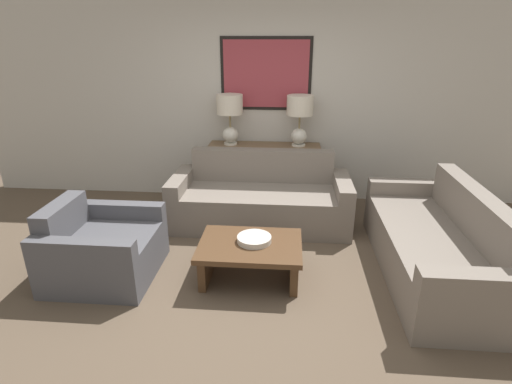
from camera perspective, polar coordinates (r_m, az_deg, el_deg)
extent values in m
plane|color=brown|center=(3.77, -0.96, -13.54)|extent=(20.00, 20.00, 0.00)
cube|color=beige|center=(5.48, 1.43, 12.64)|extent=(8.00, 0.10, 2.65)
cube|color=black|center=(5.38, 1.43, 16.50)|extent=(1.18, 0.01, 0.92)
cube|color=#9E3842|center=(5.38, 1.42, 16.49)|extent=(1.10, 0.02, 0.84)
cube|color=brown|center=(5.43, 1.16, 2.57)|extent=(1.48, 0.40, 0.81)
cylinder|color=silver|center=(5.36, -3.65, 6.95)|extent=(0.17, 0.17, 0.02)
sphere|color=silver|center=(5.33, -3.68, 8.15)|extent=(0.21, 0.21, 0.21)
cylinder|color=#8C7A51|center=(5.29, -3.73, 10.15)|extent=(0.02, 0.02, 0.17)
cylinder|color=beige|center=(5.25, -3.79, 12.41)|extent=(0.34, 0.34, 0.25)
cylinder|color=silver|center=(5.30, 6.09, 6.73)|extent=(0.17, 0.17, 0.02)
sphere|color=silver|center=(5.28, 6.14, 7.94)|extent=(0.21, 0.21, 0.21)
cylinder|color=#8C7A51|center=(5.24, 6.22, 9.95)|extent=(0.02, 0.02, 0.17)
cylinder|color=beige|center=(5.20, 6.32, 12.23)|extent=(0.34, 0.34, 0.25)
cube|color=slate|center=(4.76, 0.53, -2.59)|extent=(1.76, 0.69, 0.45)
cube|color=slate|center=(5.09, 0.91, 1.47)|extent=(1.76, 0.18, 0.85)
cube|color=slate|center=(4.97, -10.59, -0.91)|extent=(0.18, 0.87, 0.61)
cube|color=slate|center=(4.84, 12.11, -1.62)|extent=(0.18, 0.87, 0.61)
cube|color=slate|center=(4.19, 22.42, -7.86)|extent=(0.69, 1.76, 0.45)
cube|color=slate|center=(4.26, 28.42, -5.36)|extent=(0.18, 1.76, 0.85)
cube|color=slate|center=(5.02, 20.46, -1.72)|extent=(0.87, 0.18, 0.61)
cube|color=slate|center=(3.42, 28.75, -14.43)|extent=(0.87, 0.18, 0.61)
cube|color=#4C331E|center=(3.72, -0.84, -7.67)|extent=(0.95, 0.69, 0.05)
cube|color=#4C331E|center=(3.87, -6.96, -9.78)|extent=(0.07, 0.55, 0.32)
cube|color=#4C331E|center=(3.80, 5.44, -10.34)|extent=(0.07, 0.55, 0.32)
cylinder|color=beige|center=(3.73, -0.25, -6.73)|extent=(0.32, 0.32, 0.05)
cube|color=#4C4C51|center=(4.08, -19.48, -8.49)|extent=(0.76, 0.67, 0.42)
cube|color=#4C4C51|center=(4.22, -25.59, -6.02)|extent=(0.18, 0.67, 0.73)
cube|color=#4C4C51|center=(3.77, -23.33, -10.26)|extent=(0.94, 0.14, 0.58)
cube|color=#4C4C51|center=(4.40, -18.63, -4.93)|extent=(0.94, 0.14, 0.58)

